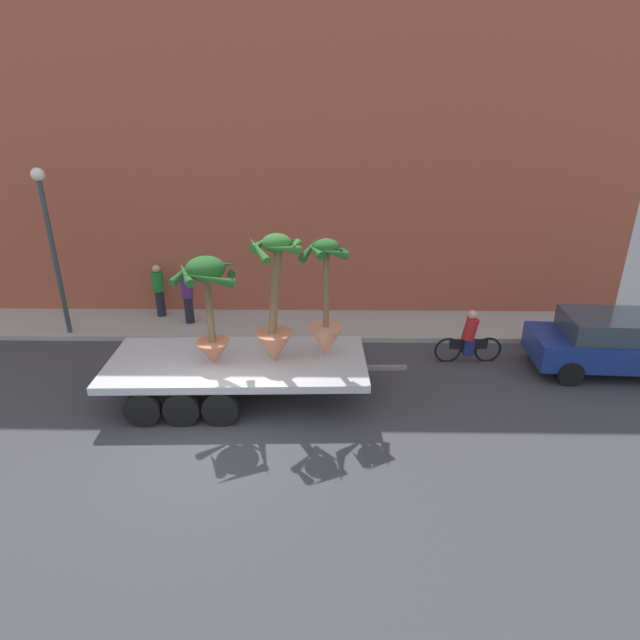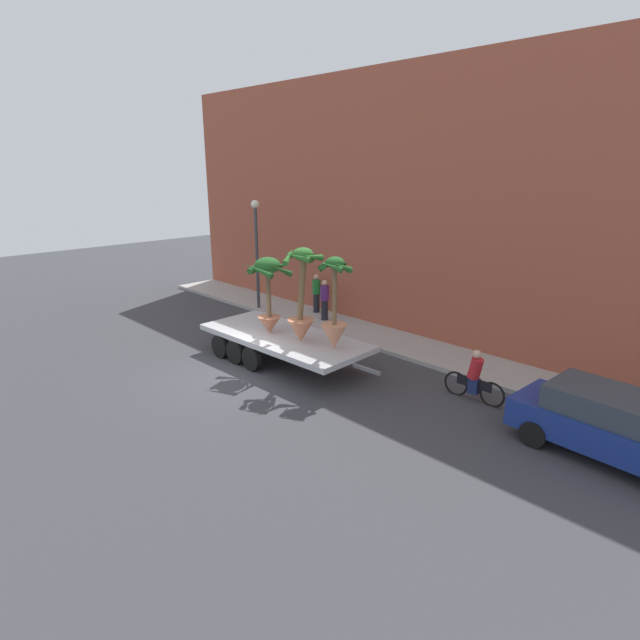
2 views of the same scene
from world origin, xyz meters
TOP-DOWN VIEW (x-y plane):
  - ground_plane at (0.00, 0.00)m, footprint 60.00×60.00m
  - sidewalk at (0.00, 6.10)m, footprint 24.00×2.20m
  - building_facade at (0.00, 7.80)m, footprint 24.00×1.20m
  - flatbed_trailer at (0.09, 1.95)m, footprint 7.11×2.76m
  - potted_palm_rear at (-0.16, 1.75)m, footprint 1.55×1.57m
  - potted_palm_middle at (2.43, 2.19)m, footprint 1.15×1.15m
  - potted_palm_front at (1.29, 1.89)m, footprint 1.26×1.22m
  - cyclist at (6.31, 3.85)m, footprint 1.84×0.36m
  - parked_car at (9.94, 3.34)m, footprint 4.37×2.02m
  - pedestrian_near_gate at (-1.87, 6.10)m, footprint 0.36×0.36m
  - pedestrian_far_left at (-2.93, 6.66)m, footprint 0.36×0.36m
  - street_lamp at (-5.34, 5.30)m, footprint 0.36×0.36m

SIDE VIEW (x-z plane):
  - ground_plane at x=0.00m, z-range 0.00..0.00m
  - sidewalk at x=0.00m, z-range 0.00..0.15m
  - cyclist at x=6.31m, z-range -0.10..1.44m
  - flatbed_trailer at x=0.09m, z-range 0.29..1.27m
  - parked_car at x=9.94m, z-range 0.04..1.62m
  - pedestrian_near_gate at x=-1.87m, z-range 0.19..1.90m
  - pedestrian_far_left at x=-2.93m, z-range 0.19..1.90m
  - potted_palm_middle at x=2.43m, z-range 0.70..3.57m
  - potted_palm_front at x=1.29m, z-range 0.77..3.82m
  - potted_palm_rear at x=-0.16m, z-range 1.25..3.83m
  - street_lamp at x=-5.34m, z-range 0.82..5.65m
  - building_facade at x=0.00m, z-range 0.00..9.91m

